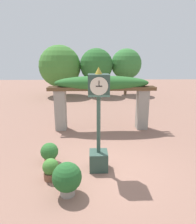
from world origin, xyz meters
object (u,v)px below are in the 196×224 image
Objects in this scene: potted_plant_near_right at (49,152)px; potted_plant_far_left at (51,169)px; pedestal_clock at (99,120)px; potted_plant_near_left at (67,178)px.

potted_plant_near_right reaches higher than potted_plant_far_left.
potted_plant_near_right is 1.00m from potted_plant_far_left.
pedestal_clock is at bearing -15.34° from potted_plant_near_right.
potted_plant_near_left is at bearing -124.57° from pedestal_clock.
pedestal_clock is at bearing 19.54° from potted_plant_far_left.
pedestal_clock reaches higher than potted_plant_near_right.
potted_plant_near_left is 1.40× the size of potted_plant_far_left.
potted_plant_far_left is (-0.57, 0.74, -0.17)m from potted_plant_near_left.
potted_plant_far_left is (0.23, -0.97, -0.06)m from potted_plant_near_right.
potted_plant_near_left is (-0.86, -1.25, -1.17)m from pedestal_clock.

